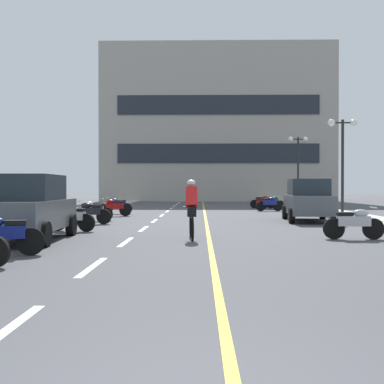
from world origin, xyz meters
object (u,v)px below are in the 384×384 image
(motorcycle_7, at_px, (93,210))
(motorcycle_11, at_px, (272,202))
(street_lamp_far, at_px, (298,155))
(motorcycle_6, at_px, (90,212))
(motorcycle_10, at_px, (269,203))
(street_lamp_mid, at_px, (343,144))
(cyclist_rider, at_px, (191,208))
(motorcycle_5, at_px, (71,217))
(parked_car_mid, at_px, (308,200))
(parked_car_near, at_px, (28,208))
(motorcycle_3, at_px, (3,234))
(motorcycle_8, at_px, (114,207))
(motorcycle_9, at_px, (117,205))
(motorcycle_12, at_px, (263,202))
(motorcycle_4, at_px, (354,223))

(motorcycle_7, relative_size, motorcycle_11, 1.00)
(street_lamp_far, relative_size, motorcycle_6, 3.03)
(street_lamp_far, distance_m, motorcycle_10, 8.36)
(street_lamp_mid, xyz_separation_m, cyclist_rider, (-7.28, -10.21, -2.72))
(motorcycle_5, bearing_deg, parked_car_mid, 28.47)
(parked_car_near, relative_size, motorcycle_7, 2.51)
(parked_car_mid, xyz_separation_m, motorcycle_10, (-0.44, 8.53, -0.44))
(motorcycle_3, distance_m, motorcycle_8, 13.81)
(street_lamp_mid, xyz_separation_m, motorcycle_6, (-11.41, -4.80, -3.13))
(parked_car_near, xyz_separation_m, motorcycle_7, (0.07, 7.58, -0.44))
(motorcycle_9, bearing_deg, motorcycle_5, -88.45)
(street_lamp_far, xyz_separation_m, motorcycle_3, (-11.59, -26.09, -3.41))
(motorcycle_8, relative_size, motorcycle_10, 0.98)
(motorcycle_7, distance_m, motorcycle_11, 14.11)
(street_lamp_far, bearing_deg, cyclist_rider, -108.61)
(street_lamp_mid, relative_size, motorcycle_12, 2.78)
(motorcycle_9, xyz_separation_m, cyclist_rider, (4.32, -12.55, 0.41))
(parked_car_mid, bearing_deg, motorcycle_7, -179.38)
(motorcycle_7, bearing_deg, motorcycle_12, 53.78)
(parked_car_near, height_order, motorcycle_3, parked_car_near)
(street_lamp_mid, xyz_separation_m, motorcycle_9, (-11.61, 2.33, -3.13))
(parked_car_near, distance_m, motorcycle_12, 21.75)
(motorcycle_4, xyz_separation_m, motorcycle_11, (0.33, 17.65, 0.00))
(motorcycle_7, bearing_deg, parked_car_mid, 0.62)
(motorcycle_5, distance_m, motorcycle_9, 10.22)
(street_lamp_mid, xyz_separation_m, motorcycle_8, (-11.36, 0.17, -3.13))
(motorcycle_6, relative_size, motorcycle_11, 1.00)
(street_lamp_far, bearing_deg, motorcycle_7, -127.69)
(motorcycle_8, distance_m, motorcycle_11, 11.58)
(parked_car_near, bearing_deg, motorcycle_3, -80.00)
(parked_car_mid, relative_size, motorcycle_6, 2.55)
(motorcycle_4, height_order, motorcycle_5, same)
(parked_car_mid, relative_size, motorcycle_10, 2.57)
(motorcycle_4, xyz_separation_m, motorcycle_5, (-8.64, 2.31, 0.00))
(motorcycle_5, xyz_separation_m, motorcycle_12, (8.58, 16.96, 0.00))
(motorcycle_6, distance_m, motorcycle_8, 4.96)
(motorcycle_5, bearing_deg, motorcycle_10, 57.53)
(street_lamp_far, height_order, motorcycle_4, street_lamp_far)
(parked_car_near, relative_size, motorcycle_8, 2.58)
(motorcycle_4, height_order, cyclist_rider, cyclist_rider)
(motorcycle_6, xyz_separation_m, motorcycle_11, (9.05, 12.25, 0.00))
(motorcycle_6, distance_m, cyclist_rider, 6.83)
(street_lamp_far, xyz_separation_m, motorcycle_7, (-12.04, -15.58, -3.41))
(motorcycle_11, xyz_separation_m, motorcycle_12, (-0.38, 1.62, 0.00))
(street_lamp_mid, height_order, motorcycle_4, street_lamp_mid)
(motorcycle_8, bearing_deg, motorcycle_5, -89.77)
(street_lamp_mid, bearing_deg, motorcycle_6, -157.21)
(motorcycle_3, bearing_deg, street_lamp_far, 66.05)
(street_lamp_far, relative_size, motorcycle_11, 3.03)
(motorcycle_4, distance_m, motorcycle_11, 17.65)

